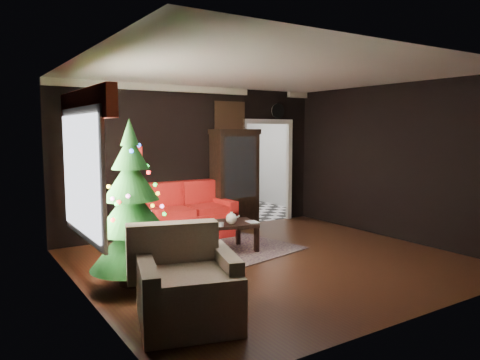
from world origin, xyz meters
TOP-DOWN VIEW (x-y plane):
  - floor at (0.00, 0.00)m, footprint 5.50×5.50m
  - ceiling at (0.00, 0.00)m, footprint 5.50×5.50m
  - wall_back at (0.00, 2.50)m, footprint 5.50×0.00m
  - wall_front at (0.00, -2.50)m, footprint 5.50×0.00m
  - wall_left at (-2.75, 0.00)m, footprint 0.00×5.50m
  - wall_right at (2.75, 0.00)m, footprint 0.00×5.50m
  - doorway at (1.70, 2.50)m, footprint 1.10×0.10m
  - left_window at (-2.71, 0.20)m, footprint 0.05×1.60m
  - valance at (-2.63, 0.20)m, footprint 0.12×2.10m
  - kitchen_floor at (1.70, 4.00)m, footprint 3.00×3.00m
  - kitchen_window at (1.70, 5.45)m, footprint 0.70×0.06m
  - rug at (-0.25, 0.81)m, footprint 2.46×2.00m
  - loveseat at (-0.40, 2.05)m, footprint 1.70×0.90m
  - curio_cabinet at (0.75, 2.27)m, footprint 0.90×0.45m
  - floor_lamp at (-1.50, 1.75)m, footprint 0.35×0.35m
  - christmas_tree at (-2.18, -0.03)m, footprint 1.24×1.24m
  - armchair at (-2.06, -1.34)m, footprint 1.27×1.27m
  - coffee_table at (-0.41, 0.81)m, footprint 1.20×0.90m
  - teapot at (-0.34, 0.61)m, footprint 0.25×0.25m
  - cup_a at (-0.62, 0.66)m, footprint 0.07×0.07m
  - cup_b at (-0.57, 0.55)m, footprint 0.08×0.08m
  - book at (-0.07, 0.55)m, footprint 0.16×0.04m
  - wall_clock at (1.95, 2.45)m, footprint 0.32×0.32m
  - painting at (0.75, 2.46)m, footprint 0.62×0.05m
  - kitchen_counter at (1.70, 5.20)m, footprint 1.80×0.60m
  - kitchen_table at (1.40, 3.70)m, footprint 0.70×0.70m

SIDE VIEW (x-z plane):
  - floor at x=0.00m, z-range 0.00..0.00m
  - kitchen_floor at x=1.70m, z-range 0.00..0.00m
  - rug at x=-0.25m, z-range 0.00..0.01m
  - coffee_table at x=-0.41m, z-range 0.01..0.50m
  - kitchen_table at x=1.40m, z-range 0.00..0.75m
  - kitchen_counter at x=1.70m, z-range 0.00..0.90m
  - armchair at x=-2.06m, z-range -0.06..0.98m
  - loveseat at x=-0.40m, z-range 0.00..1.00m
  - cup_a at x=-0.62m, z-range 0.50..0.55m
  - cup_b at x=-0.57m, z-range 0.50..0.56m
  - teapot at x=-0.34m, z-range 0.50..0.69m
  - book at x=-0.07m, z-range 0.50..0.72m
  - floor_lamp at x=-1.50m, z-range -0.05..1.71m
  - curio_cabinet at x=0.75m, z-range 0.00..1.90m
  - christmas_tree at x=-2.18m, z-range 0.06..2.04m
  - doorway at x=1.70m, z-range 0.00..2.10m
  - wall_back at x=0.00m, z-range -1.35..4.15m
  - wall_front at x=0.00m, z-range -1.35..4.15m
  - wall_left at x=-2.75m, z-range -1.35..4.15m
  - wall_right at x=2.75m, z-range -1.35..4.15m
  - left_window at x=-2.71m, z-range 0.75..2.15m
  - kitchen_window at x=1.70m, z-range 1.35..2.05m
  - painting at x=0.75m, z-range 1.99..2.51m
  - valance at x=-2.63m, z-range 2.10..2.44m
  - wall_clock at x=1.95m, z-range 2.35..2.41m
  - ceiling at x=0.00m, z-range 2.80..2.80m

